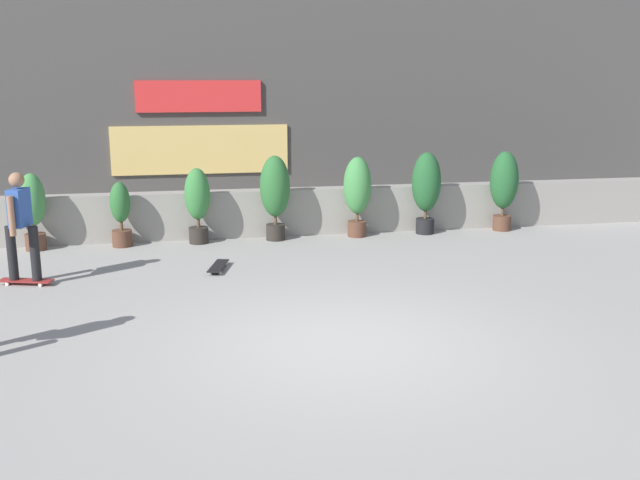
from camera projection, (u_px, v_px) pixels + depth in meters
ground_plane at (344, 342)px, 8.54m from camera, size 48.00×48.00×0.00m
planter_wall at (277, 212)px, 14.18m from camera, size 18.00×0.40×0.90m
building_backdrop at (253, 67)px, 17.38m from camera, size 20.00×2.08×6.50m
potted_plant_0 at (33, 207)px, 12.86m from camera, size 0.46×0.46×1.39m
potted_plant_1 at (121, 213)px, 13.17m from camera, size 0.36×0.36×1.19m
potted_plant_2 at (197, 201)px, 13.39m from camera, size 0.47×0.47×1.41m
potted_plant_3 at (275, 191)px, 13.62m from camera, size 0.57×0.57×1.61m
potted_plant_4 at (357, 190)px, 13.93m from camera, size 0.54×0.54×1.55m
potted_plant_5 at (426, 186)px, 14.17m from camera, size 0.57×0.57×1.61m
potted_plant_6 at (504, 184)px, 14.47m from camera, size 0.56×0.56×1.60m
skater_far_right at (21, 223)px, 10.66m from camera, size 0.82×0.54×1.70m
skateboard_near_camera at (218, 266)px, 11.69m from camera, size 0.40×0.82×0.08m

